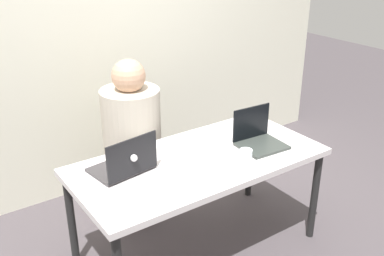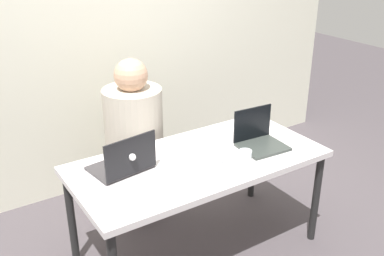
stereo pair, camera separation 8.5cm
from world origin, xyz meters
name	(u,v)px [view 1 (the left image)]	position (x,y,z in m)	size (l,w,h in m)	color
ground_plane	(198,249)	(0.00, 0.00, 0.00)	(12.00, 12.00, 0.00)	#484145
back_wall	(107,29)	(0.00, 1.23, 1.30)	(4.50, 0.10, 2.60)	silver
desk	(199,167)	(0.00, 0.00, 0.64)	(1.58, 0.77, 0.70)	silver
person_at_center	(133,149)	(-0.13, 0.65, 0.54)	(0.46, 0.46, 1.21)	#BCB2A0
laptop_front_right	(258,137)	(0.43, -0.06, 0.75)	(0.30, 0.29, 0.24)	#343A36
laptop_back_left	(125,164)	(-0.46, 0.11, 0.75)	(0.37, 0.31, 0.25)	#363335
water_glass_center	(219,167)	(-0.02, -0.22, 0.74)	(0.08, 0.08, 0.10)	white
water_glass_right	(246,158)	(0.19, -0.22, 0.74)	(0.08, 0.08, 0.10)	silver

